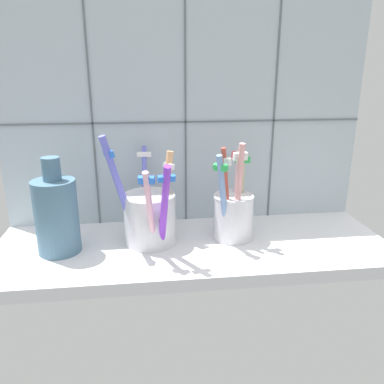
# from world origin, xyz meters

# --- Properties ---
(counter_slab) EXTENTS (0.64, 0.22, 0.02)m
(counter_slab) POSITION_xyz_m (0.00, 0.00, 0.01)
(counter_slab) COLOR silver
(counter_slab) RESTS_ON ground
(tile_wall_back) EXTENTS (0.64, 0.02, 0.45)m
(tile_wall_back) POSITION_xyz_m (-0.00, 0.12, 0.22)
(tile_wall_back) COLOR #B2C1CC
(tile_wall_back) RESTS_ON ground
(toothbrush_cup_left) EXTENTS (0.11, 0.17, 0.18)m
(toothbrush_cup_left) POSITION_xyz_m (-0.07, 0.01, 0.07)
(toothbrush_cup_left) COLOR silver
(toothbrush_cup_left) RESTS_ON counter_slab
(toothbrush_cup_right) EXTENTS (0.08, 0.08, 0.17)m
(toothbrush_cup_right) POSITION_xyz_m (0.07, 0.02, 0.07)
(toothbrush_cup_right) COLOR silver
(toothbrush_cup_right) RESTS_ON counter_slab
(ceramic_vase) EXTENTS (0.07, 0.07, 0.15)m
(ceramic_vase) POSITION_xyz_m (-0.21, -0.00, 0.08)
(ceramic_vase) COLOR slate
(ceramic_vase) RESTS_ON counter_slab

